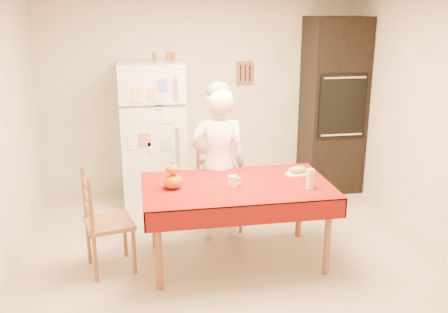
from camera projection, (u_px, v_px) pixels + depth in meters
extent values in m
plane|color=#C0AB8B|center=(237.00, 269.00, 4.57)|extent=(4.50, 4.50, 0.00)
cube|color=#ECE0C6|center=(202.00, 94.00, 6.33)|extent=(4.00, 0.02, 2.50)
cube|color=#ECE0C6|center=(348.00, 269.00, 2.09)|extent=(4.00, 0.02, 2.50)
cube|color=brown|center=(245.00, 73.00, 6.34)|extent=(0.22, 0.02, 0.30)
cube|color=white|center=(153.00, 133.00, 5.99)|extent=(0.75, 0.70, 1.70)
cube|color=silver|center=(176.00, 88.00, 5.51)|extent=(0.03, 0.03, 0.25)
cube|color=silver|center=(178.00, 153.00, 5.72)|extent=(0.03, 0.03, 0.60)
cube|color=black|center=(333.00, 106.00, 6.35)|extent=(0.70, 0.60, 2.20)
cube|color=black|center=(343.00, 106.00, 6.04)|extent=(0.59, 0.02, 0.80)
cylinder|color=brown|center=(159.00, 252.00, 4.14)|extent=(0.06, 0.06, 0.71)
cylinder|color=brown|center=(154.00, 215.00, 4.87)|extent=(0.06, 0.06, 0.71)
cylinder|color=brown|center=(328.00, 238.00, 4.39)|extent=(0.06, 0.06, 0.71)
cylinder|color=brown|center=(299.00, 205.00, 5.13)|extent=(0.06, 0.06, 0.71)
cube|color=brown|center=(237.00, 188.00, 4.52)|extent=(1.60, 0.90, 0.04)
cube|color=#63050A|center=(237.00, 185.00, 4.52)|extent=(1.70, 1.00, 0.01)
cylinder|color=brown|center=(208.00, 218.00, 5.13)|extent=(0.04, 0.04, 0.43)
cylinder|color=brown|center=(199.00, 207.00, 5.44)|extent=(0.04, 0.04, 0.43)
cylinder|color=brown|center=(241.00, 214.00, 5.25)|extent=(0.04, 0.04, 0.43)
cylinder|color=brown|center=(229.00, 202.00, 5.56)|extent=(0.04, 0.04, 0.43)
cube|color=brown|center=(219.00, 190.00, 5.28)|extent=(0.48, 0.47, 0.04)
cube|color=brown|center=(214.00, 163.00, 5.36)|extent=(0.36, 0.09, 0.50)
cylinder|color=brown|center=(134.00, 252.00, 4.43)|extent=(0.04, 0.04, 0.43)
cylinder|color=brown|center=(95.00, 259.00, 4.30)|extent=(0.04, 0.04, 0.43)
cylinder|color=brown|center=(125.00, 236.00, 4.75)|extent=(0.04, 0.04, 0.43)
cylinder|color=brown|center=(89.00, 242.00, 4.62)|extent=(0.04, 0.04, 0.43)
cube|color=brown|center=(109.00, 223.00, 4.46)|extent=(0.49, 0.50, 0.04)
cube|color=brown|center=(88.00, 200.00, 4.32)|extent=(0.11, 0.36, 0.50)
imported|color=white|center=(218.00, 165.00, 5.00)|extent=(0.58, 0.40, 1.56)
cylinder|color=white|center=(233.00, 181.00, 4.45)|extent=(0.08, 0.08, 0.10)
ellipsoid|color=#D44F05|center=(173.00, 181.00, 4.40)|extent=(0.18, 0.18, 0.13)
ellipsoid|color=#E84105|center=(172.00, 169.00, 4.37)|extent=(0.12, 0.12, 0.09)
cylinder|color=silver|center=(310.00, 179.00, 4.40)|extent=(0.07, 0.07, 0.18)
cylinder|color=white|center=(297.00, 174.00, 4.78)|extent=(0.24, 0.24, 0.02)
ellipsoid|color=#9B7C4C|center=(298.00, 170.00, 4.77)|extent=(0.18, 0.10, 0.06)
cylinder|color=brown|center=(154.00, 57.00, 5.78)|extent=(0.05, 0.05, 0.10)
cylinder|color=brown|center=(168.00, 57.00, 5.81)|extent=(0.05, 0.05, 0.10)
cylinder|color=brown|center=(173.00, 57.00, 5.82)|extent=(0.05, 0.05, 0.10)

